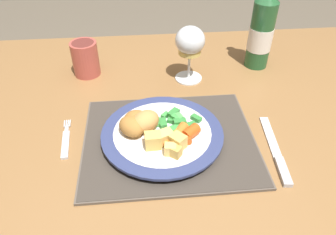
{
  "coord_description": "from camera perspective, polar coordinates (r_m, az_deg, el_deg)",
  "views": [
    {
      "loc": [
        -0.08,
        -0.61,
        1.21
      ],
      "look_at": [
        -0.03,
        -0.08,
        0.78
      ],
      "focal_mm": 35.0,
      "sensor_mm": 36.0,
      "label": 1
    }
  ],
  "objects": [
    {
      "name": "green_beans_pile",
      "position": [
        0.69,
        1.27,
        -0.78
      ],
      "size": [
        0.1,
        0.09,
        0.02
      ],
      "color": "#4CA84C",
      "rests_on": "dinner_plate"
    },
    {
      "name": "glazed_carrots",
      "position": [
        0.65,
        1.51,
        -3.03
      ],
      "size": [
        0.1,
        0.06,
        0.02
      ],
      "color": "orange",
      "rests_on": "dinner_plate"
    },
    {
      "name": "breaded_croquettes",
      "position": [
        0.67,
        -5.12,
        -0.84
      ],
      "size": [
        0.1,
        0.1,
        0.04
      ],
      "color": "#A87033",
      "rests_on": "dinner_plate"
    },
    {
      "name": "fork",
      "position": [
        0.72,
        -17.37,
        -3.97
      ],
      "size": [
        0.03,
        0.12,
        0.01
      ],
      "color": "silver",
      "rests_on": "dining_table"
    },
    {
      "name": "drinking_cup",
      "position": [
        0.91,
        -14.21,
        10.03
      ],
      "size": [
        0.07,
        0.07,
        0.09
      ],
      "color": "#B24C42",
      "rests_on": "dining_table"
    },
    {
      "name": "dinner_plate",
      "position": [
        0.68,
        -1.0,
        -3.04
      ],
      "size": [
        0.25,
        0.25,
        0.02
      ],
      "color": "white",
      "rests_on": "placemat"
    },
    {
      "name": "placemat",
      "position": [
        0.69,
        0.23,
        -3.92
      ],
      "size": [
        0.36,
        0.3,
        0.01
      ],
      "color": "brown",
      "rests_on": "dining_table"
    },
    {
      "name": "bottle",
      "position": [
        0.94,
        15.98,
        14.3
      ],
      "size": [
        0.06,
        0.06,
        0.27
      ],
      "color": "#23562D",
      "rests_on": "dining_table"
    },
    {
      "name": "wine_glass",
      "position": [
        0.84,
        3.85,
        12.74
      ],
      "size": [
        0.07,
        0.07,
        0.15
      ],
      "color": "silver",
      "rests_on": "dining_table"
    },
    {
      "name": "roast_potatoes",
      "position": [
        0.63,
        -0.45,
        -4.25
      ],
      "size": [
        0.08,
        0.07,
        0.03
      ],
      "color": "#DBB256",
      "rests_on": "dinner_plate"
    },
    {
      "name": "dining_table",
      "position": [
        0.84,
        1.6,
        -3.1
      ],
      "size": [
        1.5,
        0.82,
        0.74
      ],
      "color": "olive",
      "rests_on": "ground"
    },
    {
      "name": "table_knife",
      "position": [
        0.7,
        18.43,
        -6.11
      ],
      "size": [
        0.04,
        0.2,
        0.01
      ],
      "color": "silver",
      "rests_on": "dining_table"
    }
  ]
}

